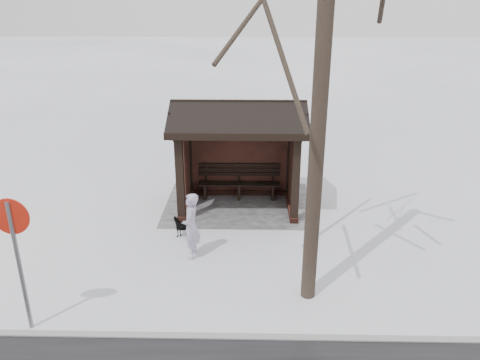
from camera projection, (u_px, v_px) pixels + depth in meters
name	position (u px, v px, depth m)	size (l,w,h in m)	color
ground	(239.00, 207.00, 13.38)	(120.00, 120.00, 0.00)	white
kerb	(231.00, 337.00, 8.26)	(120.00, 0.15, 0.06)	gray
trampled_patch	(239.00, 204.00, 13.56)	(4.20, 3.20, 0.02)	#99999E
bus_shelter	(239.00, 132.00, 12.73)	(3.60, 2.40, 3.09)	#3B1D15
pedestrian	(191.00, 226.00, 10.56)	(0.57, 0.38, 1.57)	#A89EB9
dog	(185.00, 227.00, 11.66)	(0.27, 0.60, 0.51)	black
road_sign	(15.00, 238.00, 7.87)	(0.65, 0.10, 2.56)	gray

